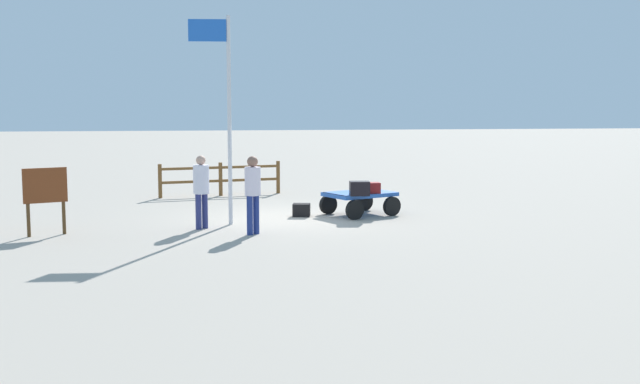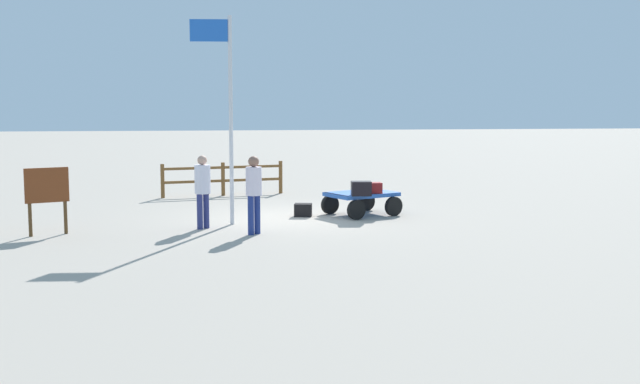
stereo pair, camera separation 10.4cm
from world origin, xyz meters
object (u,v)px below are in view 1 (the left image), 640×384
Objects in this scene: luggage_cart at (359,198)px; suitcase_grey at (368,188)px; worker_lead at (253,188)px; worker_trailing at (201,185)px; suitcase_olive at (360,188)px; flagpole at (225,102)px; signboard at (45,191)px; suitcase_tan at (301,210)px.

luggage_cart is 3.32× the size of suitcase_grey.
worker_lead is 1.02× the size of worker_trailing.
suitcase_olive is 0.10× the size of flagpole.
worker_lead is (3.14, 2.41, 0.32)m from suitcase_grey.
luggage_cart is 0.45m from suitcase_grey.
suitcase_grey is 0.36× the size of worker_lead.
signboard is at bearing 14.52° from flagpole.
suitcase_olive is (0.13, 0.72, 0.35)m from luggage_cart.
suitcase_olive is at bearing -168.85° from signboard.
worker_lead is at bearing 140.92° from worker_trailing.
flagpole is at bearing 28.86° from suitcase_tan.
suitcase_olive is 4.14m from worker_trailing.
suitcase_grey is at bearing -166.92° from flagpole.
suitcase_tan is 3.12m from worker_lead.
suitcase_tan is at bearing -160.45° from signboard.
luggage_cart reaches higher than suitcase_tan.
signboard is at bearing 13.84° from suitcase_grey.
suitcase_olive is at bearing -165.83° from worker_trailing.
signboard reaches higher than suitcase_olive.
signboard is (7.48, 1.47, 0.21)m from suitcase_olive.
worker_lead reaches higher than signboard.
worker_lead is (2.96, 2.68, 0.62)m from luggage_cart.
flagpole reaches higher than worker_lead.
luggage_cart is 1.22× the size of worker_trailing.
worker_trailing reaches higher than signboard.
signboard is (7.61, 2.19, 0.56)m from luggage_cart.
worker_lead reaches higher than worker_trailing.
worker_lead reaches higher than luggage_cart.
worker_trailing is at bearing -39.08° from worker_lead.
suitcase_grey is at bearing -161.35° from worker_trailing.
suitcase_tan is 0.33× the size of signboard.
suitcase_tan is (1.56, 0.04, -0.28)m from luggage_cart.
luggage_cart is 1.19× the size of worker_lead.
suitcase_olive is at bearing -145.33° from worker_lead.
suitcase_tan is at bearing -146.81° from worker_trailing.
suitcase_grey is 1.26× the size of suitcase_tan.
luggage_cart is at bearing -162.16° from flagpole.
worker_lead is 1.51m from worker_trailing.
signboard reaches higher than luggage_cart.
suitcase_tan is (1.73, -0.23, -0.58)m from suitcase_grey.
suitcase_olive is 3.46m from worker_lead.
worker_trailing is 0.35× the size of flagpole.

